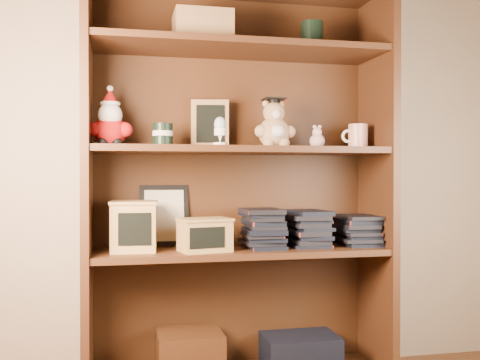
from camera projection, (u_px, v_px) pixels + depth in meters
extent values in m
cube|color=tan|center=(211.00, 79.00, 2.38)|extent=(3.00, 0.04, 2.50)
cube|color=#442613|center=(87.00, 186.00, 2.09)|extent=(0.03, 0.35, 1.60)
cube|color=#442613|center=(377.00, 184.00, 2.34)|extent=(0.03, 0.35, 1.60)
cube|color=#3F2311|center=(232.00, 184.00, 2.38)|extent=(1.20, 0.02, 1.60)
cube|color=#442613|center=(240.00, 49.00, 2.21)|extent=(1.14, 0.33, 0.02)
cube|color=#3F2311|center=(190.00, 355.00, 2.18)|extent=(0.25, 0.22, 0.18)
cube|color=black|center=(300.00, 352.00, 2.28)|extent=(0.30, 0.20, 0.14)
cube|color=#9E7547|center=(202.00, 28.00, 2.18)|extent=(0.22, 0.18, 0.12)
cylinder|color=black|center=(312.00, 36.00, 2.27)|extent=(0.09, 0.09, 0.11)
cube|color=#442613|center=(240.00, 251.00, 2.22)|extent=(1.14, 0.33, 0.02)
cube|color=#442613|center=(240.00, 150.00, 2.21)|extent=(1.14, 0.33, 0.02)
sphere|color=#A50F0F|center=(110.00, 131.00, 2.11)|extent=(0.12, 0.12, 0.12)
sphere|color=#A50F0F|center=(95.00, 129.00, 2.08)|extent=(0.06, 0.06, 0.06)
sphere|color=#A50F0F|center=(125.00, 130.00, 2.10)|extent=(0.06, 0.06, 0.06)
sphere|color=black|center=(103.00, 142.00, 2.07)|extent=(0.04, 0.04, 0.04)
sphere|color=black|center=(117.00, 142.00, 2.08)|extent=(0.04, 0.04, 0.04)
sphere|color=white|center=(110.00, 115.00, 2.09)|extent=(0.09, 0.09, 0.09)
sphere|color=#D8B293|center=(110.00, 110.00, 2.11)|extent=(0.06, 0.06, 0.06)
cone|color=#A50F0F|center=(110.00, 97.00, 2.11)|extent=(0.07, 0.07, 0.06)
sphere|color=white|center=(110.00, 89.00, 2.11)|extent=(0.02, 0.02, 0.02)
cylinder|color=white|center=(110.00, 104.00, 2.11)|extent=(0.07, 0.07, 0.01)
cylinder|color=black|center=(163.00, 135.00, 2.15)|extent=(0.08, 0.08, 0.09)
cylinder|color=beige|center=(163.00, 134.00, 2.15)|extent=(0.08, 0.08, 0.02)
cube|color=#9E7547|center=(210.00, 124.00, 2.30)|extent=(0.16, 0.05, 0.20)
cube|color=black|center=(211.00, 124.00, 2.29)|extent=(0.11, 0.03, 0.15)
cube|color=#9E7547|center=(209.00, 145.00, 2.34)|extent=(0.08, 0.08, 0.01)
cylinder|color=white|center=(220.00, 144.00, 2.12)|extent=(0.05, 0.05, 0.01)
cone|color=white|center=(220.00, 138.00, 2.12)|extent=(0.02, 0.02, 0.04)
cylinder|color=white|center=(220.00, 132.00, 2.12)|extent=(0.05, 0.05, 0.03)
ellipsoid|color=silver|center=(220.00, 124.00, 2.12)|extent=(0.05, 0.05, 0.06)
sphere|color=tan|center=(274.00, 133.00, 2.24)|extent=(0.13, 0.13, 0.13)
sphere|color=white|center=(278.00, 131.00, 2.19)|extent=(0.05, 0.05, 0.05)
sphere|color=tan|center=(261.00, 131.00, 2.21)|extent=(0.05, 0.05, 0.05)
sphere|color=tan|center=(289.00, 132.00, 2.24)|extent=(0.05, 0.05, 0.05)
sphere|color=tan|center=(269.00, 143.00, 2.20)|extent=(0.04, 0.04, 0.04)
sphere|color=tan|center=(284.00, 143.00, 2.22)|extent=(0.04, 0.04, 0.04)
sphere|color=tan|center=(274.00, 113.00, 2.24)|extent=(0.09, 0.09, 0.09)
sphere|color=white|center=(276.00, 114.00, 2.21)|extent=(0.04, 0.04, 0.04)
sphere|color=tan|center=(266.00, 104.00, 2.24)|extent=(0.03, 0.03, 0.03)
sphere|color=tan|center=(281.00, 104.00, 2.26)|extent=(0.03, 0.03, 0.03)
cylinder|color=black|center=(274.00, 102.00, 2.24)|extent=(0.04, 0.04, 0.02)
cube|color=black|center=(274.00, 99.00, 2.24)|extent=(0.09, 0.09, 0.01)
cylinder|color=#A50F0F|center=(285.00, 101.00, 2.23)|extent=(0.00, 0.04, 0.03)
sphere|color=#CEA09F|center=(317.00, 141.00, 2.28)|extent=(0.06, 0.06, 0.06)
sphere|color=#CEA09F|center=(317.00, 132.00, 2.28)|extent=(0.04, 0.04, 0.04)
sphere|color=#CEA09F|center=(315.00, 127.00, 2.28)|extent=(0.02, 0.02, 0.02)
sphere|color=#CEA09F|center=(320.00, 127.00, 2.28)|extent=(0.02, 0.02, 0.02)
cylinder|color=silver|center=(358.00, 136.00, 2.32)|extent=(0.08, 0.08, 0.10)
torus|color=white|center=(348.00, 136.00, 2.31)|extent=(0.06, 0.01, 0.06)
cube|color=black|center=(164.00, 215.00, 2.29)|extent=(0.20, 0.05, 0.25)
cube|color=beige|center=(164.00, 216.00, 2.28)|extent=(0.16, 0.03, 0.21)
cube|color=tan|center=(134.00, 227.00, 2.13)|extent=(0.18, 0.18, 0.18)
cube|color=black|center=(135.00, 229.00, 2.05)|extent=(0.12, 0.01, 0.12)
cube|color=tan|center=(134.00, 202.00, 2.13)|extent=(0.19, 0.19, 0.01)
cube|color=tan|center=(205.00, 236.00, 2.12)|extent=(0.21, 0.16, 0.12)
cube|color=black|center=(207.00, 238.00, 2.06)|extent=(0.13, 0.03, 0.08)
cube|color=tan|center=(205.00, 219.00, 2.12)|extent=(0.22, 0.17, 0.01)
cube|color=black|center=(263.00, 245.00, 2.24)|extent=(0.14, 0.20, 0.02)
cube|color=black|center=(263.00, 241.00, 2.24)|extent=(0.14, 0.20, 0.02)
cube|color=black|center=(263.00, 237.00, 2.24)|extent=(0.14, 0.20, 0.02)
cube|color=black|center=(263.00, 233.00, 2.24)|extent=(0.14, 0.20, 0.02)
cube|color=black|center=(263.00, 229.00, 2.24)|extent=(0.14, 0.20, 0.02)
cube|color=black|center=(263.00, 225.00, 2.24)|extent=(0.14, 0.20, 0.02)
cube|color=black|center=(263.00, 221.00, 2.24)|extent=(0.14, 0.20, 0.02)
cube|color=black|center=(263.00, 217.00, 2.24)|extent=(0.14, 0.20, 0.02)
cube|color=black|center=(263.00, 213.00, 2.24)|extent=(0.14, 0.20, 0.02)
cube|color=black|center=(263.00, 209.00, 2.24)|extent=(0.14, 0.20, 0.02)
cube|color=black|center=(309.00, 244.00, 2.28)|extent=(0.14, 0.20, 0.02)
cube|color=black|center=(309.00, 240.00, 2.28)|extent=(0.14, 0.20, 0.02)
cube|color=black|center=(309.00, 236.00, 2.28)|extent=(0.14, 0.20, 0.02)
cube|color=black|center=(309.00, 232.00, 2.28)|extent=(0.14, 0.20, 0.02)
cube|color=black|center=(309.00, 229.00, 2.28)|extent=(0.14, 0.20, 0.02)
cube|color=black|center=(309.00, 225.00, 2.28)|extent=(0.14, 0.20, 0.02)
cube|color=black|center=(309.00, 221.00, 2.28)|extent=(0.14, 0.20, 0.02)
cube|color=black|center=(309.00, 217.00, 2.28)|extent=(0.14, 0.20, 0.02)
cube|color=black|center=(309.00, 213.00, 2.28)|extent=(0.14, 0.20, 0.02)
cube|color=black|center=(358.00, 243.00, 2.32)|extent=(0.14, 0.20, 0.02)
cube|color=black|center=(358.00, 239.00, 2.32)|extent=(0.14, 0.20, 0.02)
cube|color=black|center=(358.00, 235.00, 2.32)|extent=(0.14, 0.20, 0.02)
cube|color=black|center=(358.00, 231.00, 2.32)|extent=(0.14, 0.20, 0.02)
cube|color=black|center=(358.00, 227.00, 2.32)|extent=(0.14, 0.20, 0.02)
cube|color=black|center=(358.00, 224.00, 2.32)|extent=(0.14, 0.20, 0.02)
cube|color=black|center=(358.00, 220.00, 2.32)|extent=(0.14, 0.20, 0.02)
cube|color=black|center=(358.00, 216.00, 2.32)|extent=(0.14, 0.20, 0.02)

